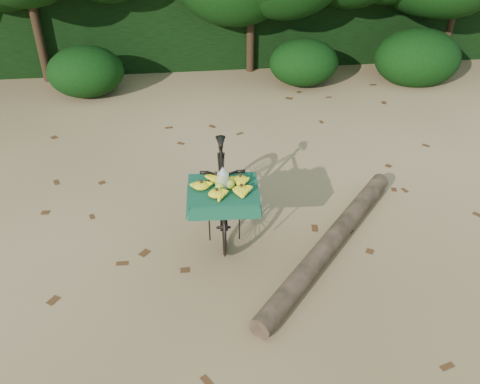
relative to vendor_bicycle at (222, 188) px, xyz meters
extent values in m
plane|color=tan|center=(0.65, 0.41, -0.58)|extent=(80.00, 80.00, 0.00)
imported|color=black|center=(0.00, 0.02, -0.02)|extent=(0.64, 1.92, 1.14)
cube|color=black|center=(-0.03, -0.58, 0.35)|extent=(0.44, 0.52, 0.03)
cube|color=#155132|center=(-0.03, -0.58, 0.37)|extent=(0.85, 0.73, 0.01)
ellipsoid|color=#96AF2A|center=(0.05, -0.58, 0.42)|extent=(0.11, 0.09, 0.12)
ellipsoid|color=#96AF2A|center=(-0.07, -0.51, 0.42)|extent=(0.11, 0.09, 0.12)
ellipsoid|color=#96AF2A|center=(-0.08, -0.63, 0.42)|extent=(0.11, 0.09, 0.12)
cylinder|color=#EAE5C6|center=(-0.03, -0.56, 0.48)|extent=(0.13, 0.13, 0.17)
cylinder|color=brown|center=(1.30, -0.69, -0.46)|extent=(2.40, 2.75, 0.25)
cube|color=black|center=(0.65, 6.71, 0.32)|extent=(26.00, 1.80, 1.80)
camera|label=1|loc=(-0.42, -5.46, 3.60)|focal=38.00mm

